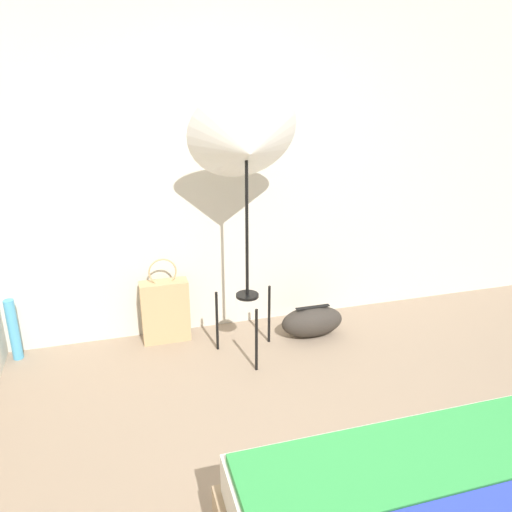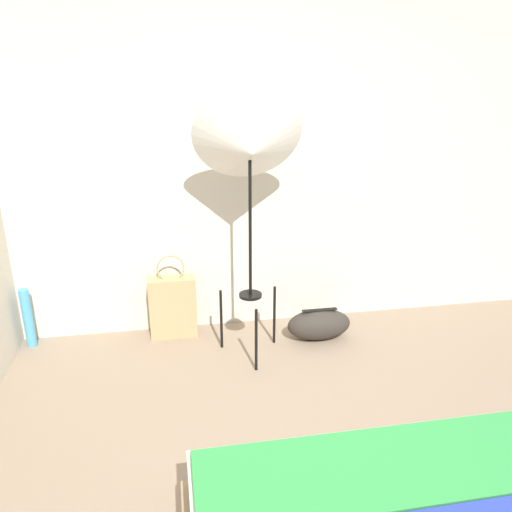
% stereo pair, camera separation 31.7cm
% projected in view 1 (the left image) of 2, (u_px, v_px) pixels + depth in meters
% --- Properties ---
extents(wall_back, '(8.00, 0.05, 2.60)m').
position_uv_depth(wall_back, '(236.00, 163.00, 3.68)').
color(wall_back, beige).
rests_on(wall_back, ground_plane).
extents(photo_umbrella, '(0.72, 0.55, 1.87)m').
position_uv_depth(photo_umbrella, '(246.00, 146.00, 3.13)').
color(photo_umbrella, black).
rests_on(photo_umbrella, ground_plane).
extents(tote_bag, '(0.35, 0.14, 0.66)m').
position_uv_depth(tote_bag, '(165.00, 310.00, 3.75)').
color(tote_bag, tan).
rests_on(tote_bag, ground_plane).
extents(duffel_bag, '(0.49, 0.24, 0.25)m').
position_uv_depth(duffel_bag, '(312.00, 321.00, 3.85)').
color(duffel_bag, '#332D28').
rests_on(duffel_bag, ground_plane).
extents(paper_roll, '(0.07, 0.07, 0.46)m').
position_uv_depth(paper_roll, '(14.00, 330.00, 3.50)').
color(paper_roll, '#4CA3D1').
rests_on(paper_roll, ground_plane).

